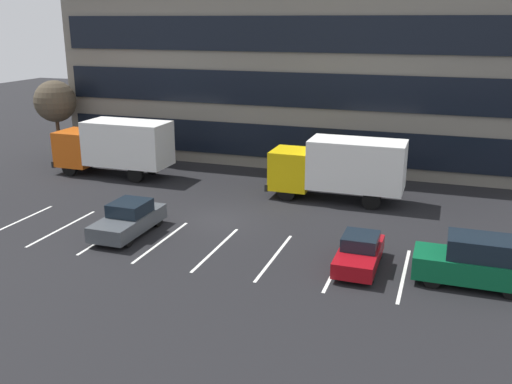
{
  "coord_description": "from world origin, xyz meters",
  "views": [
    {
      "loc": [
        11.0,
        -25.86,
        10.08
      ],
      "look_at": [
        1.7,
        1.08,
        1.4
      ],
      "focal_mm": 39.81,
      "sensor_mm": 36.0,
      "label": 1
    }
  ],
  "objects_px": {
    "box_truck_yellow": "(339,166)",
    "sedan_charcoal": "(129,219)",
    "box_truck_orange": "(115,145)",
    "sedan_maroon": "(359,252)",
    "bare_tree": "(55,101)",
    "suv_forest": "(474,262)"
  },
  "relations": [
    {
      "from": "box_truck_yellow",
      "to": "sedan_charcoal",
      "type": "relative_size",
      "value": 1.74
    },
    {
      "from": "box_truck_orange",
      "to": "sedan_charcoal",
      "type": "relative_size",
      "value": 1.8
    },
    {
      "from": "box_truck_yellow",
      "to": "sedan_maroon",
      "type": "height_order",
      "value": "box_truck_yellow"
    },
    {
      "from": "box_truck_yellow",
      "to": "sedan_charcoal",
      "type": "bearing_deg",
      "value": -134.69
    },
    {
      "from": "sedan_maroon",
      "to": "box_truck_yellow",
      "type": "bearing_deg",
      "value": 106.5
    },
    {
      "from": "sedan_maroon",
      "to": "bare_tree",
      "type": "height_order",
      "value": "bare_tree"
    },
    {
      "from": "box_truck_orange",
      "to": "box_truck_yellow",
      "type": "bearing_deg",
      "value": -2.06
    },
    {
      "from": "box_truck_orange",
      "to": "bare_tree",
      "type": "height_order",
      "value": "bare_tree"
    },
    {
      "from": "sedan_maroon",
      "to": "bare_tree",
      "type": "relative_size",
      "value": 0.68
    },
    {
      "from": "box_truck_orange",
      "to": "suv_forest",
      "type": "xyz_separation_m",
      "value": [
        22.38,
        -9.72,
        -1.12
      ]
    },
    {
      "from": "sedan_charcoal",
      "to": "box_truck_orange",
      "type": "bearing_deg",
      "value": 125.38
    },
    {
      "from": "box_truck_yellow",
      "to": "suv_forest",
      "type": "xyz_separation_m",
      "value": [
        7.18,
        -9.18,
        -1.05
      ]
    },
    {
      "from": "sedan_maroon",
      "to": "bare_tree",
      "type": "bearing_deg",
      "value": 152.75
    },
    {
      "from": "sedan_maroon",
      "to": "suv_forest",
      "type": "xyz_separation_m",
      "value": [
        4.52,
        -0.2,
        0.31
      ]
    },
    {
      "from": "box_truck_orange",
      "to": "sedan_charcoal",
      "type": "xyz_separation_m",
      "value": [
        6.58,
        -9.26,
        -1.34
      ]
    },
    {
      "from": "box_truck_yellow",
      "to": "suv_forest",
      "type": "distance_m",
      "value": 11.7
    },
    {
      "from": "box_truck_orange",
      "to": "box_truck_yellow",
      "type": "distance_m",
      "value": 15.21
    },
    {
      "from": "box_truck_orange",
      "to": "bare_tree",
      "type": "relative_size",
      "value": 1.38
    },
    {
      "from": "box_truck_orange",
      "to": "bare_tree",
      "type": "bearing_deg",
      "value": 154.88
    },
    {
      "from": "box_truck_orange",
      "to": "bare_tree",
      "type": "xyz_separation_m",
      "value": [
        -7.05,
        3.3,
        2.14
      ]
    },
    {
      "from": "sedan_maroon",
      "to": "sedan_charcoal",
      "type": "height_order",
      "value": "sedan_charcoal"
    },
    {
      "from": "suv_forest",
      "to": "box_truck_yellow",
      "type": "bearing_deg",
      "value": 128.03
    }
  ]
}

